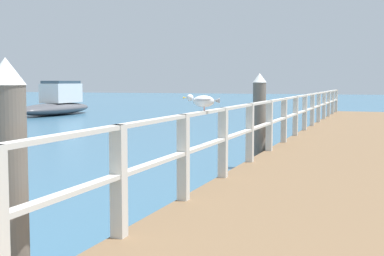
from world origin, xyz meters
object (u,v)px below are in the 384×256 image
at_px(seagull_foreground, 203,101).
at_px(boat_4, 57,103).
at_px(dock_piling_far, 259,121).
at_px(dock_piling_near, 9,196).

distance_m(seagull_foreground, boat_4, 25.02).
height_order(dock_piling_far, seagull_foreground, dock_piling_far).
bearing_deg(boat_4, dock_piling_near, -56.39).
height_order(dock_piling_near, boat_4, dock_piling_near).
bearing_deg(boat_4, seagull_foreground, -51.48).
height_order(dock_piling_near, dock_piling_far, same).
height_order(seagull_foreground, boat_4, boat_4).
bearing_deg(dock_piling_near, boat_4, 122.87).
bearing_deg(dock_piling_far, dock_piling_near, -90.00).
bearing_deg(dock_piling_near, dock_piling_far, 90.00).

